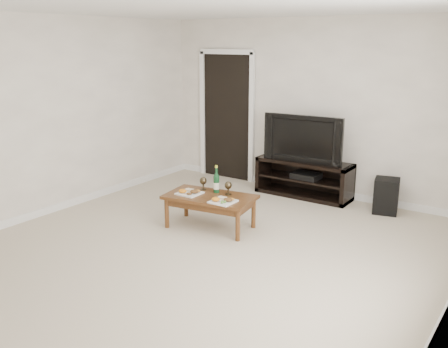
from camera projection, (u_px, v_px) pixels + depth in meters
floor at (204, 252)px, 5.53m from camera, size 5.50×5.50×0.00m
back_wall at (315, 108)px, 7.40m from camera, size 5.00×0.04×2.60m
ceiling at (201, 3)px, 4.85m from camera, size 5.00×5.50×0.04m
doorway at (227, 117)px, 8.29m from camera, size 0.90×0.02×2.05m
media_console at (304, 178)px, 7.44m from camera, size 1.43×0.45×0.55m
television at (306, 138)px, 7.28m from camera, size 1.20×0.23×0.69m
av_receiver at (306, 176)px, 7.40m from camera, size 0.40×0.31×0.08m
subwoofer at (386, 196)px, 6.73m from camera, size 0.38×0.38×0.48m
coffee_table at (210, 212)px, 6.20m from camera, size 1.17×0.75×0.42m
plate_left at (190, 191)px, 6.20m from camera, size 0.27×0.27×0.07m
plate_right at (223, 200)px, 5.88m from camera, size 0.27×0.27×0.07m
wine_bottle at (216, 179)px, 6.23m from camera, size 0.07×0.07×0.35m
goblet_left at (203, 183)px, 6.36m from camera, size 0.09×0.09×0.17m
goblet_right at (228, 188)px, 6.16m from camera, size 0.09×0.09×0.17m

